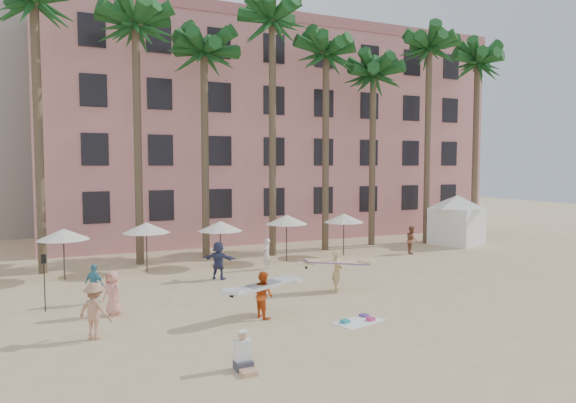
# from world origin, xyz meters

# --- Properties ---
(ground) EXTENTS (120.00, 120.00, 0.00)m
(ground) POSITION_xyz_m (0.00, 0.00, 0.00)
(ground) COLOR #D1B789
(ground) RESTS_ON ground
(pink_hotel) EXTENTS (35.00, 14.00, 16.00)m
(pink_hotel) POSITION_xyz_m (7.00, 26.00, 8.00)
(pink_hotel) COLOR #D78683
(pink_hotel) RESTS_ON ground
(palm_row) EXTENTS (44.40, 5.40, 16.30)m
(palm_row) POSITION_xyz_m (0.51, 15.00, 12.97)
(palm_row) COLOR brown
(palm_row) RESTS_ON ground
(umbrella_row) EXTENTS (22.50, 2.70, 2.73)m
(umbrella_row) POSITION_xyz_m (-3.00, 12.50, 2.33)
(umbrella_row) COLOR #332B23
(umbrella_row) RESTS_ON ground
(cabana) EXTENTS (5.74, 5.74, 3.50)m
(cabana) POSITION_xyz_m (16.70, 13.24, 2.07)
(cabana) COLOR white
(cabana) RESTS_ON ground
(beach_towel) EXTENTS (1.99, 1.42, 0.14)m
(beach_towel) POSITION_xyz_m (0.55, 0.59, 0.03)
(beach_towel) COLOR white
(beach_towel) RESTS_ON ground
(carrier_yellow) EXTENTS (2.97, 1.22, 1.84)m
(carrier_yellow) POSITION_xyz_m (2.10, 4.92, 1.02)
(carrier_yellow) COLOR tan
(carrier_yellow) RESTS_ON ground
(carrier_white) EXTENTS (2.87, 1.43, 1.72)m
(carrier_white) POSITION_xyz_m (-2.42, 2.48, 0.92)
(carrier_white) COLOR #D64E16
(carrier_white) RESTS_ON ground
(beachgoers) EXTENTS (20.71, 9.97, 1.88)m
(beachgoers) POSITION_xyz_m (-2.42, 7.34, 0.90)
(beachgoers) COLOR tan
(beachgoers) RESTS_ON ground
(paddle) EXTENTS (0.18, 0.04, 2.23)m
(paddle) POSITION_xyz_m (-9.78, 6.66, 1.41)
(paddle) COLOR black
(paddle) RESTS_ON ground
(seated_man) EXTENTS (0.47, 0.83, 1.07)m
(seated_man) POSITION_xyz_m (-4.71, -1.83, 0.37)
(seated_man) COLOR #3F3F4C
(seated_man) RESTS_ON ground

